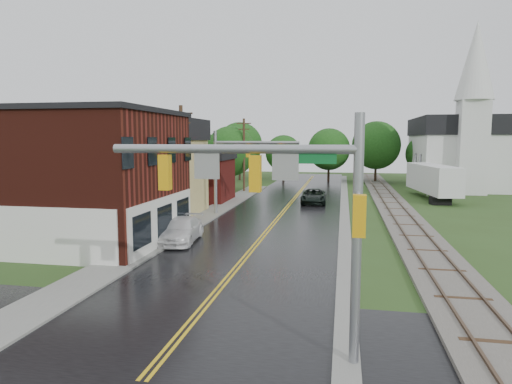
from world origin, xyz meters
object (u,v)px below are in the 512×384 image
(tree_left_b, at_px, (112,147))
(utility_pole_b, at_px, (182,163))
(church, at_px, (458,144))
(pickup_white, at_px, (181,230))
(tree_left_a, at_px, (27,156))
(traffic_signal_near, at_px, (281,193))
(semi_trailer, at_px, (433,179))
(suv_dark, at_px, (314,196))
(tree_left_c, at_px, (178,156))
(brick_building, at_px, (58,176))
(traffic_signal_far, at_px, (240,157))
(tree_left_e, at_px, (231,152))
(utility_pole_c, at_px, (244,154))

(tree_left_b, bearing_deg, utility_pole_b, -41.86)
(church, relative_size, pickup_white, 3.87)
(tree_left_a, bearing_deg, tree_left_b, 78.69)
(traffic_signal_near, relative_size, semi_trailer, 0.62)
(traffic_signal_near, bearing_deg, church, 72.28)
(utility_pole_b, bearing_deg, semi_trailer, 41.59)
(church, distance_m, pickup_white, 45.29)
(suv_dark, bearing_deg, tree_left_b, -172.97)
(tree_left_c, bearing_deg, brick_building, -86.86)
(traffic_signal_far, relative_size, utility_pole_b, 0.82)
(traffic_signal_near, bearing_deg, tree_left_a, 139.53)
(pickup_white, height_order, semi_trailer, semi_trailer)
(traffic_signal_far, height_order, tree_left_b, tree_left_b)
(traffic_signal_far, relative_size, pickup_white, 1.42)
(suv_dark, bearing_deg, pickup_white, -112.69)
(traffic_signal_far, relative_size, tree_left_c, 0.96)
(tree_left_a, xyz_separation_m, tree_left_e, (11.00, 24.00, -0.30))
(traffic_signal_near, xyz_separation_m, utility_pole_c, (-10.27, 42.00, -0.25))
(suv_dark, height_order, pickup_white, pickup_white)
(brick_building, bearing_deg, tree_left_c, 93.14)
(brick_building, relative_size, tree_left_b, 1.48)
(utility_pole_b, distance_m, tree_left_e, 23.99)
(traffic_signal_near, relative_size, utility_pole_b, 0.82)
(church, height_order, tree_left_c, church)
(brick_building, distance_m, semi_trailer, 37.81)
(suv_dark, bearing_deg, utility_pole_b, -126.86)
(brick_building, xyz_separation_m, semi_trailer, (27.25, 26.14, -1.93))
(church, bearing_deg, utility_pole_b, -130.18)
(tree_left_c, height_order, semi_trailer, tree_left_c)
(utility_pole_c, bearing_deg, traffic_signal_near, -76.26)
(traffic_signal_far, distance_m, tree_left_b, 15.21)
(suv_dark, distance_m, semi_trailer, 13.90)
(brick_building, height_order, tree_left_b, tree_left_b)
(traffic_signal_near, height_order, tree_left_c, tree_left_c)
(suv_dark, bearing_deg, traffic_signal_far, -127.48)
(utility_pole_c, bearing_deg, tree_left_c, -149.80)
(traffic_signal_near, bearing_deg, brick_building, 140.83)
(tree_left_b, height_order, pickup_white, tree_left_b)
(traffic_signal_near, xyz_separation_m, semi_trailer, (11.29, 39.14, -2.75))
(brick_building, xyz_separation_m, utility_pole_c, (5.68, 29.00, 0.57))
(pickup_white, relative_size, semi_trailer, 0.44)
(brick_building, height_order, traffic_signal_near, brick_building)
(tree_left_e, xyz_separation_m, pickup_white, (4.05, -29.72, -4.06))
(utility_pole_b, height_order, tree_left_e, utility_pole_b)
(utility_pole_c, relative_size, tree_left_c, 1.18)
(utility_pole_b, relative_size, tree_left_c, 1.18)
(tree_left_c, height_order, pickup_white, tree_left_c)
(brick_building, distance_m, traffic_signal_near, 20.60)
(church, xyz_separation_m, traffic_signal_near, (-16.53, -51.74, -0.87))
(brick_building, distance_m, tree_left_b, 17.80)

